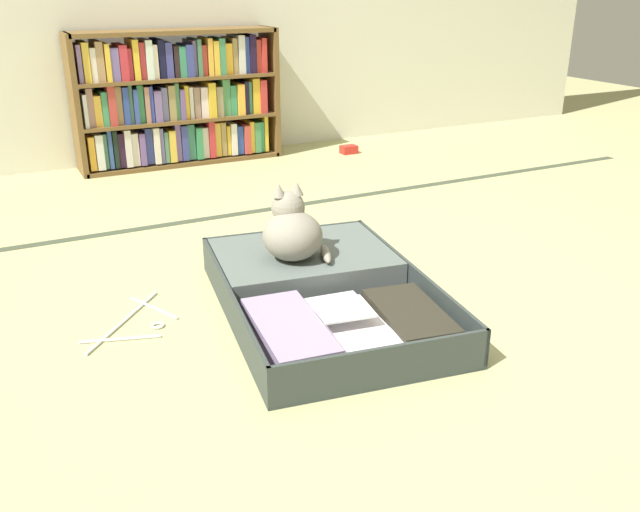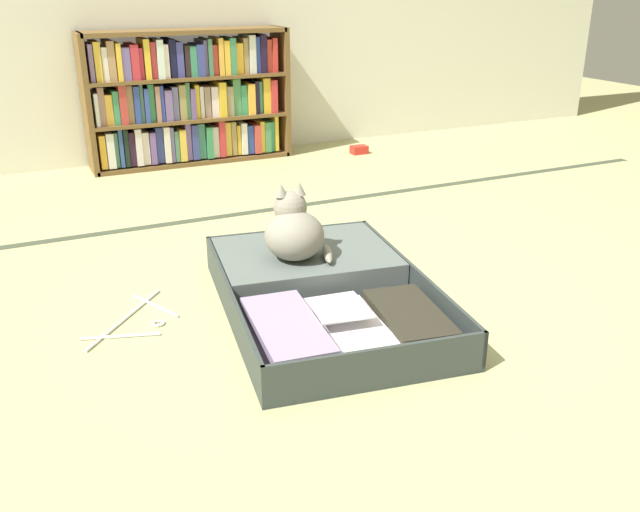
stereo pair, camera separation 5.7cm
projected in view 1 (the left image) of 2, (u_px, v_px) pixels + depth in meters
The scene contains 7 objects.
ground_plane at pixel (375, 318), 2.20m from camera, with size 10.00×10.00×0.00m, color tan.
tatami_border at pixel (244, 213), 3.19m from camera, with size 4.80×0.05×0.00m.
bookshelf at pixel (176, 100), 3.93m from camera, with size 1.18×0.25×0.76m.
open_suitcase at pixel (317, 290), 2.28m from camera, with size 0.77×1.05×0.13m.
black_cat at pixel (292, 231), 2.32m from camera, with size 0.26×0.25×0.26m.
clothes_hanger at pixel (135, 322), 2.16m from camera, with size 0.31×0.33×0.01m.
small_red_pouch at pixel (349, 149), 4.28m from camera, with size 0.10×0.07×0.05m.
Camera 1 is at (-1.04, -1.68, 1.02)m, focal length 38.33 mm.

